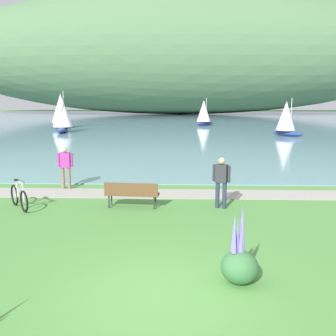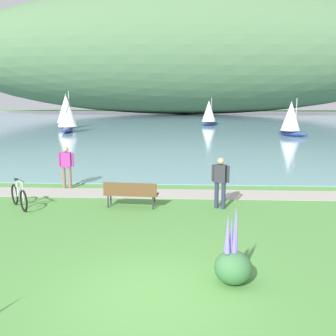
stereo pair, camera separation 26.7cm
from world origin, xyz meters
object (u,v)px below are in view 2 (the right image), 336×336
Objects in this scene: park_bench_near_camera at (131,193)px; sailboat_mid_bay at (291,118)px; person_at_shoreline at (66,165)px; bicycle_leaning_near_bench at (19,196)px; sailboat_toward_hillside at (67,114)px; person_on_the_grass at (220,180)px; sailboat_nearest_to_shore at (66,111)px; sailboat_far_off at (209,113)px.

park_bench_near_camera is 26.93m from sailboat_mid_bay.
person_at_shoreline is at bearing 138.22° from park_bench_near_camera.
sailboat_toward_hillside is (-6.67, 27.48, 1.46)m from bicycle_leaning_near_bench.
person_on_the_grass is (6.70, 0.30, 0.58)m from bicycle_leaning_near_bench.
person_on_the_grass is at bearing 1.39° from park_bench_near_camera.
person_at_shoreline is 25.69m from sailboat_toward_hillside.
sailboat_nearest_to_shore is 1.24× the size of sailboat_far_off.
bicycle_leaning_near_bench is 28.89m from sailboat_mid_bay.
sailboat_mid_bay is (15.01, 24.65, 1.27)m from bicycle_leaning_near_bench.
sailboat_nearest_to_shore reaches higher than sailboat_toward_hillside.
sailboat_nearest_to_shore reaches higher than bicycle_leaning_near_bench.
park_bench_near_camera is 4.03m from person_at_shoreline.
sailboat_toward_hillside is at bearing 103.65° from bicycle_leaning_near_bench.
person_on_the_grass is (2.97, 0.07, 0.46)m from park_bench_near_camera.
bicycle_leaning_near_bench is 0.83× the size of person_at_shoreline.
sailboat_mid_bay is at bearing -19.49° from sailboat_nearest_to_shore.
sailboat_far_off is at bearing 16.11° from sailboat_nearest_to_shore.
sailboat_nearest_to_shore is 1.09× the size of sailboat_toward_hillside.
sailboat_far_off is at bearing 77.99° from person_at_shoreline.
sailboat_toward_hillside is at bearing -72.17° from sailboat_nearest_to_shore.
person_at_shoreline is at bearing -102.01° from sailboat_far_off.
park_bench_near_camera is 3.01m from person_on_the_grass.
bicycle_leaning_near_bench is at bearing -176.46° from park_bench_near_camera.
sailboat_mid_bay is 1.02× the size of sailboat_far_off.
sailboat_nearest_to_shore reaches higher than sailboat_far_off.
person_on_the_grass is 0.50× the size of sailboat_far_off.
sailboat_toward_hillside reaches higher than sailboat_far_off.
person_at_shoreline is at bearing -73.03° from sailboat_nearest_to_shore.
sailboat_nearest_to_shore is (-15.13, 32.64, 1.04)m from person_on_the_grass.
park_bench_near_camera is 29.19m from sailboat_toward_hillside.
person_on_the_grass is 25.74m from sailboat_mid_bay.
sailboat_nearest_to_shore reaches higher than person_at_shoreline.
park_bench_near_camera is 0.47× the size of sailboat_toward_hillside.
person_at_shoreline is at bearing -73.23° from sailboat_toward_hillside.
person_on_the_grass is 30.30m from sailboat_toward_hillside.
sailboat_far_off reaches higher than bicycle_leaning_near_bench.
sailboat_mid_bay reaches higher than park_bench_near_camera.
sailboat_far_off reaches higher than person_on_the_grass.
sailboat_far_off reaches higher than park_bench_near_camera.
sailboat_far_off is at bearing 34.68° from sailboat_toward_hillside.
sailboat_toward_hillside is at bearing -145.32° from sailboat_far_off.
park_bench_near_camera is at bearing -69.12° from sailboat_toward_hillside.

